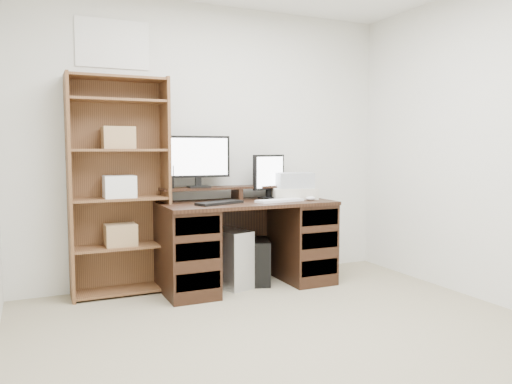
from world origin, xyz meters
TOP-DOWN VIEW (x-y plane):
  - room at (-0.00, 0.00)m, footprint 3.54×4.04m
  - desk at (0.19, 1.64)m, footprint 1.50×0.70m
  - riser_shelf at (0.19, 1.85)m, footprint 1.40×0.22m
  - monitor_wide at (-0.18, 1.84)m, footprint 0.57×0.15m
  - monitor_small at (0.49, 1.79)m, footprint 0.36×0.19m
  - speaker at (-0.43, 1.88)m, footprint 0.09×0.09m
  - keyboard_black at (-0.09, 1.53)m, footprint 0.44×0.28m
  - keyboard_white at (0.45, 1.50)m, footprint 0.46×0.21m
  - mouse at (0.75, 1.48)m, footprint 0.11×0.09m
  - printer at (0.70, 1.70)m, footprint 0.47×0.40m
  - basket at (0.70, 1.70)m, footprint 0.37×0.29m
  - tower_silver at (0.03, 1.71)m, footprint 0.36×0.55m
  - tower_black at (0.34, 1.68)m, footprint 0.30×0.43m
  - bookshelf at (-0.86, 1.86)m, footprint 0.80×0.30m

SIDE VIEW (x-z plane):
  - tower_black at x=0.34m, z-range 0.00..0.40m
  - tower_silver at x=0.03m, z-range 0.00..0.50m
  - desk at x=0.19m, z-range 0.01..0.76m
  - keyboard_white at x=0.45m, z-range 0.75..0.77m
  - keyboard_black at x=-0.09m, z-range 0.75..0.77m
  - mouse at x=0.75m, z-range 0.75..0.79m
  - printer at x=0.70m, z-range 0.75..0.85m
  - riser_shelf at x=0.19m, z-range 0.78..0.90m
  - bookshelf at x=-0.86m, z-range 0.02..1.82m
  - basket at x=0.70m, z-range 0.85..0.99m
  - speaker at x=-0.43m, z-range 0.87..1.07m
  - monitor_small at x=0.49m, z-range 0.77..1.17m
  - monitor_wide at x=-0.18m, z-range 0.90..1.35m
  - room at x=0.00m, z-range -0.02..2.52m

